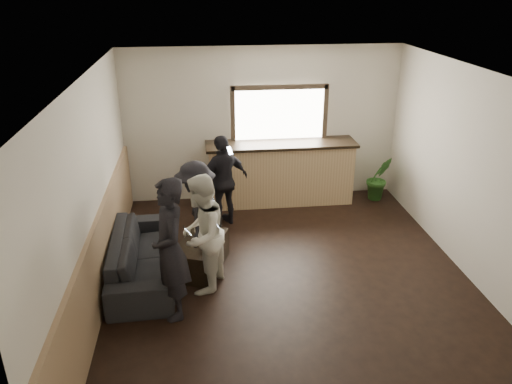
{
  "coord_description": "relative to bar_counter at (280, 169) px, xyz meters",
  "views": [
    {
      "loc": [
        -1.15,
        -5.74,
        3.87
      ],
      "look_at": [
        -0.42,
        0.4,
        1.2
      ],
      "focal_mm": 35.0,
      "sensor_mm": 36.0,
      "label": 1
    }
  ],
  "objects": [
    {
      "name": "ground",
      "position": [
        -0.3,
        -2.7,
        -0.64
      ],
      "size": [
        5.0,
        6.0,
        0.01
      ],
      "primitive_type": "cube",
      "color": "black"
    },
    {
      "name": "room_shell",
      "position": [
        -1.04,
        -2.7,
        0.83
      ],
      "size": [
        5.01,
        6.01,
        2.8
      ],
      "color": "silver",
      "rests_on": "ground"
    },
    {
      "name": "bar_counter",
      "position": [
        0.0,
        0.0,
        0.0
      ],
      "size": [
        2.7,
        0.68,
        2.13
      ],
      "color": "tan",
      "rests_on": "ground"
    },
    {
      "name": "sofa",
      "position": [
        -2.3,
        -2.28,
        -0.33
      ],
      "size": [
        0.9,
        2.16,
        0.62
      ],
      "primitive_type": "imported",
      "rotation": [
        0.0,
        0.0,
        1.6
      ],
      "color": "black",
      "rests_on": "ground"
    },
    {
      "name": "coffee_table",
      "position": [
        -1.5,
        -2.19,
        -0.42
      ],
      "size": [
        0.85,
        1.1,
        0.43
      ],
      "primitive_type": "cube",
      "rotation": [
        0.0,
        0.0,
        -0.36
      ],
      "color": "black",
      "rests_on": "ground"
    },
    {
      "name": "cup_a",
      "position": [
        -1.52,
        -1.98,
        -0.15
      ],
      "size": [
        0.14,
        0.14,
        0.11
      ],
      "primitive_type": "imported",
      "rotation": [
        0.0,
        0.0,
        0.07
      ],
      "color": "silver",
      "rests_on": "coffee_table"
    },
    {
      "name": "cup_b",
      "position": [
        -1.41,
        -2.35,
        -0.16
      ],
      "size": [
        0.15,
        0.15,
        0.1
      ],
      "primitive_type": "imported",
      "rotation": [
        0.0,
        0.0,
        2.4
      ],
      "color": "silver",
      "rests_on": "coffee_table"
    },
    {
      "name": "potted_plant",
      "position": [
        1.85,
        -0.11,
        -0.22
      ],
      "size": [
        0.5,
        0.43,
        0.84
      ],
      "primitive_type": "imported",
      "rotation": [
        0.0,
        0.0,
        0.13
      ],
      "color": "#2D6623",
      "rests_on": "ground"
    },
    {
      "name": "person_a",
      "position": [
        -1.85,
        -3.2,
        0.26
      ],
      "size": [
        0.57,
        0.74,
        1.8
      ],
      "rotation": [
        0.0,
        0.0,
        -1.34
      ],
      "color": "black",
      "rests_on": "ground"
    },
    {
      "name": "person_b",
      "position": [
        -1.48,
        -2.69,
        0.17
      ],
      "size": [
        0.85,
        0.95,
        1.62
      ],
      "rotation": [
        0.0,
        0.0,
        -1.93
      ],
      "color": "silver",
      "rests_on": "ground"
    },
    {
      "name": "person_c",
      "position": [
        -1.54,
        -1.96,
        0.13
      ],
      "size": [
        0.58,
        1.0,
        1.54
      ],
      "rotation": [
        0.0,
        0.0,
        -1.57
      ],
      "color": "black",
      "rests_on": "ground"
    },
    {
      "name": "person_d",
      "position": [
        -1.09,
        -0.81,
        0.14
      ],
      "size": [
        0.98,
        0.76,
        1.56
      ],
      "rotation": [
        0.0,
        0.0,
        -2.65
      ],
      "color": "black",
      "rests_on": "ground"
    }
  ]
}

